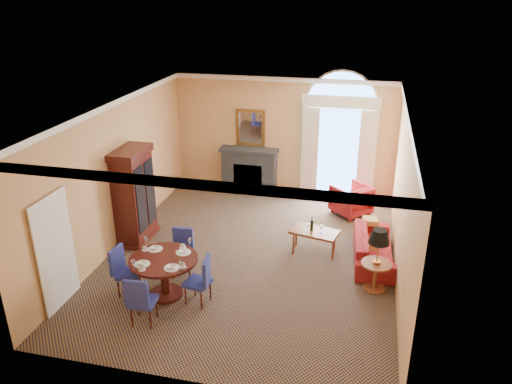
% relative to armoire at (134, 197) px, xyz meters
% --- Properties ---
extents(ground, '(7.50, 7.50, 0.00)m').
position_rel_armoire_xyz_m(ground, '(2.72, -0.21, -1.04)').
color(ground, '#121B39').
rests_on(ground, ground).
extents(room_envelope, '(6.04, 7.52, 3.45)m').
position_rel_armoire_xyz_m(room_envelope, '(2.69, 0.45, 1.47)').
color(room_envelope, '#E0AA6B').
rests_on(room_envelope, ground).
extents(armoire, '(0.62, 1.10, 2.16)m').
position_rel_armoire_xyz_m(armoire, '(0.00, 0.00, 0.00)').
color(armoire, '#36100C').
rests_on(armoire, ground).
extents(dining_table, '(1.26, 1.26, 0.99)m').
position_rel_armoire_xyz_m(dining_table, '(1.51, -1.97, -0.45)').
color(dining_table, '#36100C').
rests_on(dining_table, ground).
extents(dining_chair_north, '(0.54, 0.54, 0.95)m').
position_rel_armoire_xyz_m(dining_chair_north, '(1.52, -1.12, -0.50)').
color(dining_chair_north, navy).
rests_on(dining_chair_north, ground).
extents(dining_chair_south, '(0.46, 0.46, 0.95)m').
position_rel_armoire_xyz_m(dining_chair_south, '(1.46, -2.90, -0.50)').
color(dining_chair_south, navy).
rests_on(dining_chair_south, ground).
extents(dining_chair_east, '(0.49, 0.49, 0.95)m').
position_rel_armoire_xyz_m(dining_chair_east, '(2.27, -2.06, -0.50)').
color(dining_chair_east, navy).
rests_on(dining_chair_east, ground).
extents(dining_chair_west, '(0.52, 0.52, 0.95)m').
position_rel_armoire_xyz_m(dining_chair_west, '(0.71, -2.05, -0.50)').
color(dining_chair_west, navy).
rests_on(dining_chair_west, ground).
extents(sofa, '(0.91, 2.05, 0.59)m').
position_rel_armoire_xyz_m(sofa, '(5.27, 0.25, -0.75)').
color(sofa, maroon).
rests_on(sofa, ground).
extents(armchair, '(1.19, 1.18, 0.77)m').
position_rel_armoire_xyz_m(armchair, '(4.68, 2.46, -0.65)').
color(armchair, maroon).
rests_on(armchair, ground).
extents(coffee_table, '(1.10, 0.77, 0.84)m').
position_rel_armoire_xyz_m(coffee_table, '(4.01, 0.30, -0.58)').
color(coffee_table, brown).
rests_on(coffee_table, ground).
extents(side_table, '(0.58, 0.58, 1.25)m').
position_rel_armoire_xyz_m(side_table, '(5.32, -0.88, -0.23)').
color(side_table, brown).
rests_on(side_table, ground).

